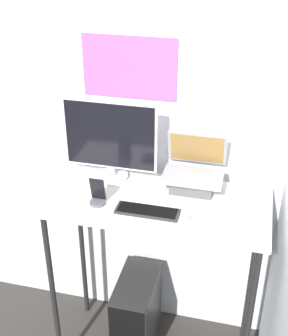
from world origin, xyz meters
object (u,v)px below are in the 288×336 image
Objects in this scene: mouse at (187,217)px; cell_phone at (98,196)px; computer_tower at (136,314)px; monitor at (110,142)px; laptop at (193,176)px; keyboard at (147,211)px.

cell_phone is at bearing 176.48° from mouse.
cell_phone is 0.94m from computer_tower.
monitor is at bearing 142.25° from computer_tower.
monitor reaches higher than laptop.
monitor is 0.59m from mouse.
cell_phone is (-0.44, -0.26, -0.03)m from laptop.
laptop is 0.29m from mouse.
monitor reaches higher than cell_phone.
mouse is 0.95m from computer_tower.
mouse is at bearing -27.48° from computer_tower.
keyboard is (0.27, -0.28, -0.21)m from monitor.
monitor reaches higher than keyboard.
computer_tower is at bearing 152.52° from mouse.
monitor is 9.18× the size of mouse.
laptop is 0.51m from cell_phone.
computer_tower is (0.17, -0.13, -1.09)m from monitor.
cell_phone is at bearing -87.81° from monitor.
cell_phone reaches higher than keyboard.
keyboard is 5.68× the size of mouse.
cell_phone is at bearing 176.05° from keyboard.
laptop is 0.62× the size of monitor.
keyboard is 2.16× the size of cell_phone.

